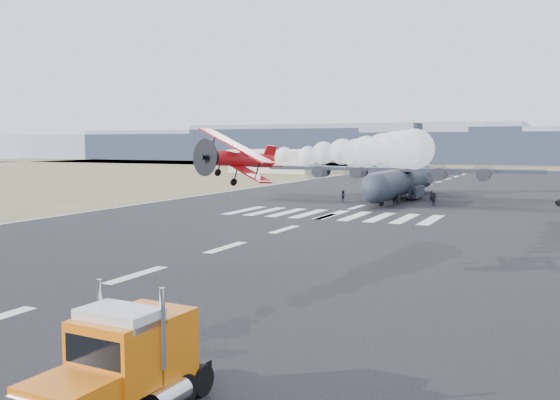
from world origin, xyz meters
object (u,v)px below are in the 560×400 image
Objects in this scene: transport_aircraft at (402,179)px; crew_g at (431,196)px; crew_a at (398,198)px; crew_d at (433,199)px; aerobatic_biplane at (237,158)px; hangar_left at (276,161)px; crew_h at (413,195)px; crew_e at (387,196)px; semi_truck at (122,364)px; crew_f at (343,196)px; crew_c at (386,195)px; crew_b at (393,197)px.

transport_aircraft reaches higher than crew_g.
crew_a is 4.93m from crew_d.
crew_g is (1.52, 57.12, -6.93)m from aerobatic_biplane.
hangar_left is 93.32m from crew_h.
crew_e is at bearing 105.14° from aerobatic_biplane.
aerobatic_biplane is 3.58× the size of crew_d.
aerobatic_biplane is 0.15× the size of transport_aircraft.
semi_truck is 71.57m from crew_a.
aerobatic_biplane is 57.56m from crew_g.
crew_f is (-10.22, 51.29, -6.87)m from aerobatic_biplane.
crew_e is at bearing -76.36° from crew_f.
crew_h reaches higher than crew_f.
crew_a reaches higher than crew_c.
crew_d is at bearing 70.45° from crew_c.
crew_h reaches higher than crew_d.
crew_b is (-10.08, 73.24, -0.83)m from semi_truck.
aerobatic_biplane is 4.01× the size of crew_e.
crew_b reaches higher than crew_c.
hangar_left is 13.56× the size of crew_d.
semi_truck is 4.47× the size of crew_d.
crew_c is 1.14× the size of crew_e.
crew_h is (-8.03, 76.94, -0.84)m from semi_truck.
crew_a is (-8.84, 71.01, -0.84)m from semi_truck.
crew_a is 8.43m from crew_f.
semi_truck is 81.73m from transport_aircraft.
crew_d is (61.07, -78.48, -2.50)m from hangar_left.
crew_c is at bearing 122.21° from crew_e.
semi_truck is 73.93m from crew_b.
semi_truck is (65.13, -150.70, -1.64)m from hangar_left.
hangar_left is at bearing 8.46° from crew_f.
crew_e is (53.42, -74.75, -2.60)m from hangar_left.
hangar_left is at bearing 116.53° from semi_truck.
crew_h is (-1.02, 56.35, -6.83)m from aerobatic_biplane.
crew_c is (-5.04, 55.95, -6.84)m from aerobatic_biplane.
hangar_left reaches higher than crew_d.
hangar_left reaches higher than crew_a.
hangar_left is 94.30m from crew_g.
aerobatic_biplane is at bearing -87.34° from transport_aircraft.
semi_truck is 22.56m from aerobatic_biplane.
crew_h is at bearing 101.33° from aerobatic_biplane.
crew_c is (-1.96, 3.30, -0.02)m from crew_b.
aerobatic_biplane is at bearing 14.33° from crew_b.
semi_truck is at bearing 105.12° from crew_a.
crew_f is at bearing -39.21° from crew_c.
semi_truck is at bearing 18.83° from crew_b.
crew_b is 4.23m from crew_h.
crew_d is (4.78, 1.21, -0.02)m from crew_a.
transport_aircraft is 22.83× the size of crew_c.
crew_g is at bearing 98.77° from aerobatic_biplane.
crew_h is at bearing -38.60° from crew_g.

